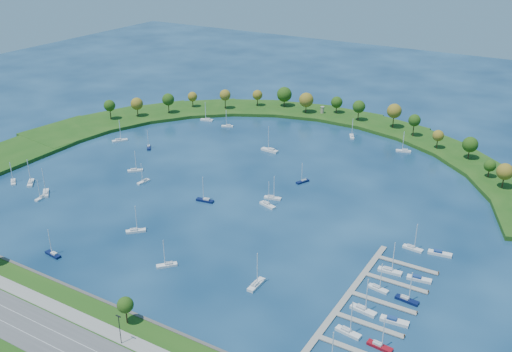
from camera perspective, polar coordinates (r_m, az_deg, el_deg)
The scene contains 37 objects.
ground at distance 275.36m, azimuth -1.43°, elevation -0.91°, with size 700.00×700.00×0.00m, color #07203F.
south_shoreline at distance 197.42m, azimuth -21.34°, elevation -13.72°, with size 420.00×43.10×11.60m.
breakwater at distance 336.13m, azimuth -3.71°, elevation 4.01°, with size 286.74×247.64×2.00m.
breakwater_trees at distance 351.81m, azimuth 5.09°, elevation 6.53°, with size 235.23×91.27×14.89m.
harbor_tower at distance 373.95m, azimuth 6.60°, elevation 6.54°, with size 2.60×2.60×4.37m.
dock_system at distance 195.67m, azimuth 10.61°, elevation -12.86°, with size 24.28×82.00×1.60m.
moored_boat_0 at distance 296.11m, azimuth -11.92°, elevation 0.61°, with size 6.94×6.81×11.17m.
moored_boat_1 at distance 202.90m, azimuth 0.02°, elevation -10.66°, with size 2.52×8.81×12.93m.
moored_boat_2 at distance 314.80m, azimuth 1.38°, elevation 2.62°, with size 10.12×3.58×14.59m.
moored_boat_3 at distance 365.14m, azimuth -4.90°, elevation 5.62°, with size 8.52×4.08×12.07m.
moored_boat_4 at distance 261.54m, azimuth 1.65°, elevation -2.12°, with size 8.12×4.02×11.50m.
moored_boat_5 at distance 239.90m, azimuth -11.87°, elevation -5.28°, with size 7.28×7.25×11.80m.
moored_boat_6 at distance 232.65m, azimuth -19.51°, elevation -7.26°, with size 7.67×2.93×11.00m.
moored_boat_7 at distance 255.08m, azimuth 1.16°, elevation -2.83°, with size 8.77×4.79×12.42m.
moored_boat_9 at distance 324.82m, azimuth -10.60°, elevation 2.87°, with size 6.20×6.76×10.56m.
moored_boat_10 at distance 353.16m, azimuth -2.85°, elevation 5.02°, with size 7.36×4.85×10.56m.
moored_boat_11 at distance 338.27m, azimuth -13.38°, elevation 3.50°, with size 6.88×8.57×12.78m.
moored_boat_12 at distance 324.38m, azimuth 14.44°, elevation 2.48°, with size 8.34×4.53×11.81m.
moored_boat_13 at distance 215.73m, azimuth -8.83°, elevation -8.66°, with size 6.78×7.06×11.25m.
moored_boat_14 at distance 282.79m, azimuth -11.09°, elevation -0.49°, with size 2.96×7.14×10.19m.
moored_boat_15 at distance 278.61m, azimuth 4.66°, elevation -0.48°, with size 4.68×7.20×10.30m.
moored_boat_16 at distance 300.87m, azimuth -22.96°, elevation -0.50°, with size 6.99×6.00×10.65m.
moored_boat_17 at distance 260.26m, azimuth -5.08°, elevation -2.35°, with size 8.44×3.51×12.03m.
moored_boat_18 at distance 279.38m, azimuth -20.55°, elevation -1.98°, with size 2.45×6.76×9.73m.
moored_boat_19 at distance 296.55m, azimuth -21.47°, elevation -0.58°, with size 7.59×7.85×12.54m.
moored_boat_20 at distance 339.97m, azimuth 9.50°, elevation 3.94°, with size 5.42×7.90×11.40m.
moored_boat_21 at distance 283.01m, azimuth -20.15°, elevation -1.56°, with size 8.04×7.65×12.76m.
docked_boat_2 at distance 185.11m, azimuth 9.13°, elevation -14.99°, with size 8.55×3.41×12.23m.
docked_boat_3 at distance 181.92m, azimuth 12.18°, elevation -16.10°, with size 7.99×2.85×11.51m.
docked_boat_4 at distance 194.61m, azimuth 10.59°, elevation -12.87°, with size 9.08×3.57×12.99m.
docked_boat_5 at distance 192.31m, azimuth 13.55°, elevation -13.80°, with size 9.23×3.35×1.84m.
docked_boat_6 at distance 205.49m, azimuth 12.02°, elevation -10.80°, with size 7.56×3.10×10.79m.
docked_boat_7 at distance 202.29m, azimuth 14.75°, elevation -11.73°, with size 8.14×3.03×11.68m.
docked_boat_8 at distance 215.37m, azimuth 13.14°, elevation -9.10°, with size 8.79×3.06×12.69m.
docked_boat_9 at distance 213.88m, azimuth 15.87°, elevation -9.79°, with size 8.81×3.55×1.75m.
docked_boat_10 at distance 231.20m, azimuth 15.29°, elevation -6.87°, with size 7.90×2.82×11.38m.
docked_boat_11 at distance 230.90m, azimuth 17.77°, elevation -7.32°, with size 9.11×3.70×1.81m.
Camera 1 is at (133.55, -210.40, 117.13)m, focal length 40.30 mm.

